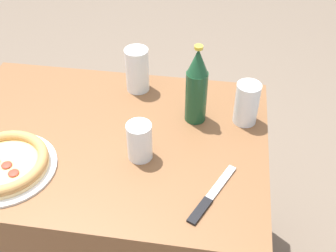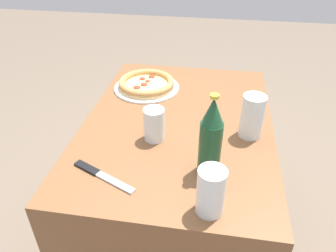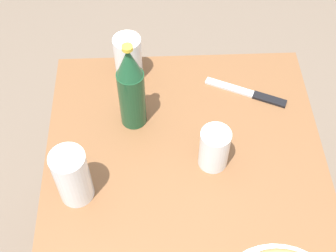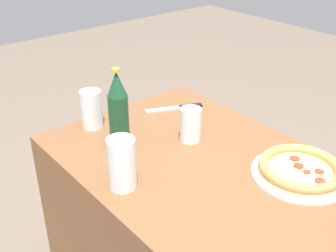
{
  "view_description": "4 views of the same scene",
  "coord_description": "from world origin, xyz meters",
  "views": [
    {
      "loc": [
        -0.34,
        0.93,
        1.61
      ],
      "look_at": [
        -0.2,
        -0.0,
        0.79
      ],
      "focal_mm": 45.0,
      "sensor_mm": 36.0,
      "label": 1
    },
    {
      "loc": [
        -1.05,
        -0.13,
        1.42
      ],
      "look_at": [
        -0.16,
        0.01,
        0.81
      ],
      "focal_mm": 35.0,
      "sensor_mm": 36.0,
      "label": 2
    },
    {
      "loc": [
        0.5,
        -0.07,
        1.73
      ],
      "look_at": [
        -0.2,
        -0.04,
        0.78
      ],
      "focal_mm": 50.0,
      "sensor_mm": 36.0,
      "label": 3
    },
    {
      "loc": [
        0.8,
        -0.8,
        1.47
      ],
      "look_at": [
        -0.17,
        0.0,
        0.78
      ],
      "focal_mm": 45.0,
      "sensor_mm": 36.0,
      "label": 4
    }
  ],
  "objects": [
    {
      "name": "beer_bottle",
      "position": [
        -0.27,
        -0.13,
        0.86
      ],
      "size": [
        0.07,
        0.07,
        0.27
      ],
      "color": "#194728",
      "rests_on": "table"
    },
    {
      "name": "pizza_margherita",
      "position": [
        0.24,
        0.18,
        0.75
      ],
      "size": [
        0.29,
        0.29,
        0.04
      ],
      "color": "white",
      "rests_on": "table"
    },
    {
      "name": "ground_plane",
      "position": [
        0.0,
        0.0,
        0.0
      ],
      "size": [
        8.0,
        8.0,
        0.0
      ],
      "primitive_type": "plane",
      "color": "#6B5B4C"
    },
    {
      "name": "knife",
      "position": [
        -0.35,
        0.19,
        0.73
      ],
      "size": [
        0.12,
        0.22,
        0.01
      ],
      "color": "black",
      "rests_on": "table"
    },
    {
      "name": "glass_cola",
      "position": [
        -0.13,
        0.07,
        0.78
      ],
      "size": [
        0.07,
        0.07,
        0.12
      ],
      "color": "white",
      "rests_on": "table"
    },
    {
      "name": "table",
      "position": [
        0.0,
        0.0,
        0.36
      ],
      "size": [
        1.01,
        0.71,
        0.73
      ],
      "color": "brown",
      "rests_on": "ground_plane"
    },
    {
      "name": "glass_orange_juice",
      "position": [
        -0.43,
        -0.14,
        0.79
      ],
      "size": [
        0.08,
        0.08,
        0.14
      ],
      "color": "white",
      "rests_on": "table"
    },
    {
      "name": "glass_mango_juice",
      "position": [
        -0.05,
        -0.27,
        0.8
      ],
      "size": [
        0.08,
        0.08,
        0.16
      ],
      "color": "white",
      "rests_on": "table"
    }
  ]
}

